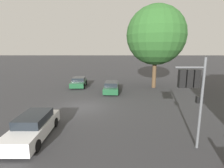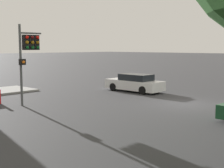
# 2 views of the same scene
# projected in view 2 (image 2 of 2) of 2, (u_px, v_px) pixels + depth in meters

# --- Properties ---
(ground_plane) EXTENTS (300.00, 300.00, 0.00)m
(ground_plane) POSITION_uv_depth(u_px,v_px,m) (184.00, 104.00, 19.17)
(ground_plane) COLOR #333335
(traffic_signal) EXTENTS (0.56, 1.62, 4.79)m
(traffic_signal) POSITION_uv_depth(u_px,v_px,m) (28.00, 48.00, 18.49)
(traffic_signal) COLOR #515456
(traffic_signal) RESTS_ON ground_plane
(crossing_car_0) EXTENTS (4.74, 1.86, 1.38)m
(crossing_car_0) POSITION_uv_depth(u_px,v_px,m) (134.00, 83.00, 24.39)
(crossing_car_0) COLOR silver
(crossing_car_0) RESTS_ON ground_plane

